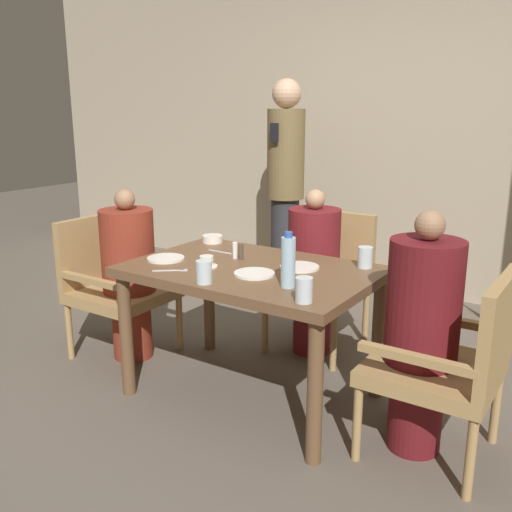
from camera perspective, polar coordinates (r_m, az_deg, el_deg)
The scene contains 23 objects.
ground_plane at distance 3.20m, azimuth -0.42°, elevation -13.62°, with size 16.00×16.00×0.00m, color #60564C.
wall_back at distance 4.83m, azimuth 14.82°, elevation 12.84°, with size 8.00×0.06×2.80m.
dining_table at distance 2.96m, azimuth -0.45°, elevation -2.93°, with size 1.25×0.84×0.72m.
chair_left_side at distance 3.66m, azimuth -14.06°, elevation -2.42°, with size 0.54×0.54×0.86m.
diner_in_left_chair at distance 3.54m, azimuth -12.58°, elevation -1.72°, with size 0.32×0.32×1.05m.
chair_far_side at distance 3.69m, azimuth 6.75°, elevation -1.92°, with size 0.54×0.54×0.86m.
diner_in_far_chair at distance 3.55m, azimuth 5.76°, elevation -1.47°, with size 0.32×0.32×1.04m.
chair_right_side at distance 2.62m, azimuth 19.03°, elevation -9.80°, with size 0.54×0.54×0.86m.
diner_in_right_chair at distance 2.61m, azimuth 16.21°, elevation -7.29°, with size 0.32×0.32×1.11m.
standing_host at distance 4.55m, azimuth 2.97°, elevation 7.25°, with size 0.29×0.33×1.73m.
plate_main_left at distance 2.92m, azimuth 4.38°, elevation -1.11°, with size 0.20×0.20×0.01m.
plate_main_right at distance 3.11m, azimuth -9.01°, elevation -0.24°, with size 0.20×0.20×0.01m.
plate_dessert_center at distance 2.80m, azimuth -0.17°, elevation -1.77°, with size 0.20×0.20×0.01m.
teacup_with_saucer at distance 2.94m, azimuth -4.96°, elevation -0.63°, with size 0.11×0.11×0.06m.
bowl_small at distance 3.47m, azimuth -4.38°, elevation 1.73°, with size 0.12×0.12×0.04m.
water_bottle at distance 2.58m, azimuth 3.24°, elevation -0.57°, with size 0.07×0.07×0.26m.
glass_tall_near at distance 2.66m, azimuth -5.22°, elevation -1.60°, with size 0.07×0.07×0.11m.
glass_tall_mid at distance 2.40m, azimuth 4.82°, elevation -3.40°, with size 0.07×0.07×0.11m.
glass_tall_far at distance 2.96m, azimuth 10.86°, elevation -0.13°, with size 0.07×0.07×0.11m.
salt_shaker at distance 3.09m, azimuth -2.12°, elevation 0.56°, with size 0.03×0.03×0.09m.
pepper_shaker at distance 3.07m, azimuth -1.52°, elevation 0.42°, with size 0.03×0.03×0.08m.
fork_beside_plate at distance 2.89m, azimuth -8.20°, elevation -1.43°, with size 0.15×0.12×0.00m.
knife_beside_plate at distance 3.22m, azimuth -3.31°, elevation 0.37°, with size 0.19×0.02×0.00m.
Camera 1 is at (1.57, -2.34, 1.52)m, focal length 40.00 mm.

